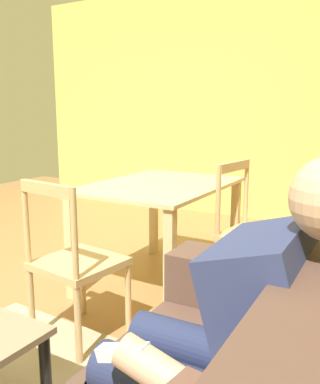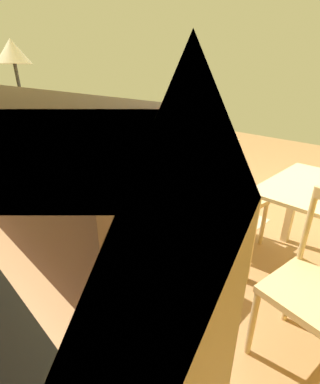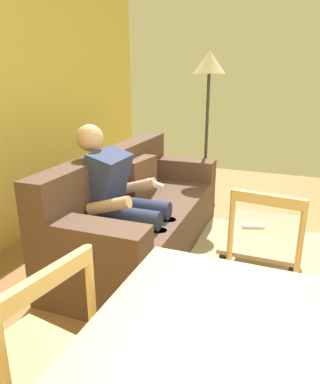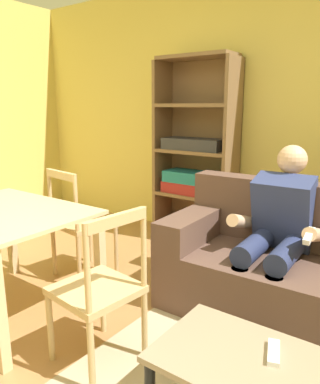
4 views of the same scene
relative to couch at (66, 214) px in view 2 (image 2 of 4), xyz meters
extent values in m
plane|color=#9E7042|center=(-0.95, -1.50, -0.33)|extent=(8.31, 8.31, 0.00)
cube|color=brown|center=(0.00, -0.06, -0.12)|extent=(2.18, 0.88, 0.43)
cube|color=brown|center=(-0.01, 0.25, 0.33)|extent=(2.17, 0.25, 0.48)
cube|color=brown|center=(-0.96, -0.09, 0.20)|extent=(0.26, 0.83, 0.22)
cube|color=brown|center=(0.96, -0.04, 0.20)|extent=(0.26, 0.83, 0.22)
cube|color=brown|center=(0.24, 0.10, 0.27)|extent=(0.41, 0.19, 0.36)
cube|color=navy|center=(-0.36, 0.13, 0.35)|extent=(0.41, 0.37, 0.58)
sphere|color=#DBAD89|center=(-0.36, 0.24, 0.73)|extent=(0.21, 0.21, 0.21)
cylinder|color=navy|center=(-0.46, -0.16, 0.16)|extent=(0.16, 0.44, 0.15)
cylinder|color=#DBAD89|center=(-0.45, -0.38, -0.12)|extent=(0.11, 0.11, 0.43)
cube|color=black|center=(-0.45, -0.46, -0.29)|extent=(0.11, 0.24, 0.08)
cylinder|color=navy|center=(-0.24, -0.16, 0.16)|extent=(0.16, 0.44, 0.15)
cylinder|color=#DBAD89|center=(-0.23, -0.38, -0.12)|extent=(0.11, 0.11, 0.43)
cube|color=black|center=(-0.23, -0.46, -0.29)|extent=(0.11, 0.24, 0.08)
cylinder|color=#DBAD89|center=(-0.60, -0.05, 0.29)|extent=(0.10, 0.35, 0.19)
cylinder|color=#DBAD89|center=(-0.10, -0.03, 0.29)|extent=(0.10, 0.35, 0.19)
cube|color=white|center=(-0.10, -0.19, 0.33)|extent=(0.04, 0.15, 0.08)
cube|color=gray|center=(-0.06, -1.09, 0.02)|extent=(0.87, 0.54, 0.03)
cylinder|color=black|center=(-0.45, -1.32, -0.16)|extent=(0.05, 0.05, 0.34)
cylinder|color=black|center=(0.34, -1.32, -0.16)|extent=(0.05, 0.05, 0.34)
cylinder|color=black|center=(-0.45, -0.86, -0.16)|extent=(0.05, 0.05, 0.34)
cylinder|color=black|center=(0.34, -0.86, -0.16)|extent=(0.05, 0.05, 0.34)
cube|color=white|center=(-0.01, -1.01, 0.05)|extent=(0.10, 0.18, 0.02)
cube|color=#D1B27F|center=(-1.33, -1.51, 0.03)|extent=(0.06, 0.06, 0.72)
cube|color=#D1B27F|center=(-1.33, -0.74, 0.03)|extent=(0.06, 0.06, 0.72)
cube|color=tan|center=(-1.87, -0.39, 0.13)|extent=(0.47, 0.47, 0.04)
cylinder|color=tan|center=(-1.66, -0.23, -0.10)|extent=(0.04, 0.04, 0.47)
cylinder|color=tan|center=(-1.71, -0.61, -0.10)|extent=(0.04, 0.04, 0.47)
cylinder|color=tan|center=(-1.71, -0.61, 0.37)|extent=(0.03, 0.03, 0.47)
cube|color=tan|center=(-0.98, -1.13, 0.10)|extent=(0.47, 0.47, 0.04)
cylinder|color=tan|center=(-1.15, -0.91, -0.12)|extent=(0.04, 0.04, 0.43)
cylinder|color=tan|center=(-1.19, -1.29, -0.12)|extent=(0.04, 0.04, 0.43)
cylinder|color=tan|center=(-0.77, -0.96, -0.12)|extent=(0.04, 0.04, 0.43)
cylinder|color=tan|center=(-0.82, -1.34, -0.12)|extent=(0.04, 0.04, 0.43)
cylinder|color=tan|center=(-0.77, -0.96, 0.34)|extent=(0.03, 0.03, 0.48)
cylinder|color=tan|center=(-0.82, -1.34, 0.34)|extent=(0.03, 0.03, 0.48)
cube|color=tan|center=(-0.79, -1.15, 0.55)|extent=(0.08, 0.38, 0.06)
cube|color=tan|center=(-0.06, -1.09, -0.33)|extent=(2.02, 1.43, 0.01)
cylinder|color=black|center=(1.32, -0.26, -0.32)|extent=(0.28, 0.28, 0.03)
cylinder|color=#333333|center=(1.32, -0.26, 0.44)|extent=(0.04, 0.04, 1.55)
cone|color=beige|center=(1.32, -0.26, 1.33)|extent=(0.36, 0.36, 0.24)
camera|label=1|loc=(0.68, 0.37, 0.94)|focal=39.13mm
camera|label=2|loc=(-2.06, 0.86, 1.14)|focal=25.31mm
camera|label=3|loc=(-2.65, -1.26, 1.17)|focal=32.56mm
camera|label=4|loc=(0.41, -2.45, 1.10)|focal=34.59mm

